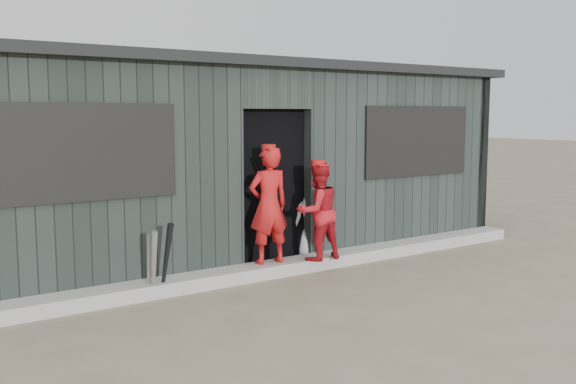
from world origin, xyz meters
TOP-DOWN VIEW (x-y plane):
  - ground at (0.00, 0.00)m, footprint 80.00×80.00m
  - curb at (0.00, 1.82)m, footprint 8.00×0.36m
  - bat_left at (-1.82, 1.62)m, footprint 0.12×0.26m
  - bat_mid at (-1.82, 1.74)m, footprint 0.09×0.20m
  - bat_right at (-1.66, 1.68)m, footprint 0.12×0.26m
  - player_red_left at (-0.25, 1.85)m, footprint 0.54×0.38m
  - player_red_right at (0.34, 1.65)m, footprint 0.60×0.47m
  - player_grey_back at (0.61, 2.22)m, footprint 0.66×0.55m
  - dugout at (-0.00, 3.50)m, footprint 8.30×3.30m

SIDE VIEW (x-z plane):
  - ground at x=0.00m, z-range 0.00..0.00m
  - curb at x=0.00m, z-range 0.00..0.15m
  - bat_mid at x=-1.82m, z-range 0.00..0.70m
  - bat_left at x=-1.82m, z-range 0.00..0.76m
  - bat_right at x=-1.66m, z-range 0.00..0.81m
  - player_grey_back at x=0.61m, z-range 0.00..1.16m
  - player_red_right at x=0.34m, z-range 0.15..1.36m
  - player_red_left at x=-0.25m, z-range 0.15..1.56m
  - dugout at x=0.00m, z-range -0.02..2.60m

